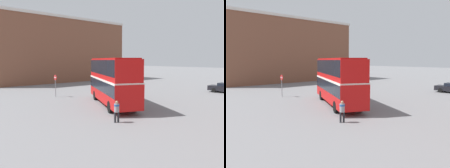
{
  "view_description": "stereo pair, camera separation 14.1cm",
  "coord_description": "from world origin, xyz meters",
  "views": [
    {
      "loc": [
        17.44,
        -14.74,
        4.64
      ],
      "look_at": [
        0.28,
        -0.3,
        2.17
      ],
      "focal_mm": 35.0,
      "sensor_mm": 36.0,
      "label": 1
    },
    {
      "loc": [
        17.53,
        -14.63,
        4.64
      ],
      "look_at": [
        0.28,
        -0.3,
        2.17
      ],
      "focal_mm": 35.0,
      "sensor_mm": 36.0,
      "label": 2
    }
  ],
  "objects": [
    {
      "name": "pedestrian_foreground",
      "position": [
        5.52,
        -4.25,
        1.01
      ],
      "size": [
        0.53,
        0.53,
        1.64
      ],
      "rotation": [
        0.0,
        0.0,
        2.72
      ],
      "color": "#232328",
      "rests_on": "ground_plane"
    },
    {
      "name": "ground_plane",
      "position": [
        0.0,
        0.0,
        0.0
      ],
      "size": [
        240.0,
        240.0,
        0.0
      ],
      "primitive_type": "plane",
      "color": "slate"
    },
    {
      "name": "double_decker_bus",
      "position": [
        0.29,
        -0.3,
        2.76
      ],
      "size": [
        10.71,
        6.67,
        4.82
      ],
      "rotation": [
        0.0,
        0.0,
        -0.42
      ],
      "color": "red",
      "rests_on": "ground_plane"
    },
    {
      "name": "building_row_left",
      "position": [
        -27.25,
        7.64,
        6.75
      ],
      "size": [
        9.48,
        29.52,
        13.48
      ],
      "color": "brown",
      "rests_on": "ground_plane"
    },
    {
      "name": "no_entry_sign",
      "position": [
        -8.0,
        -2.64,
        1.9
      ],
      "size": [
        0.68,
        0.08,
        2.8
      ],
      "color": "gray",
      "rests_on": "ground_plane"
    }
  ]
}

